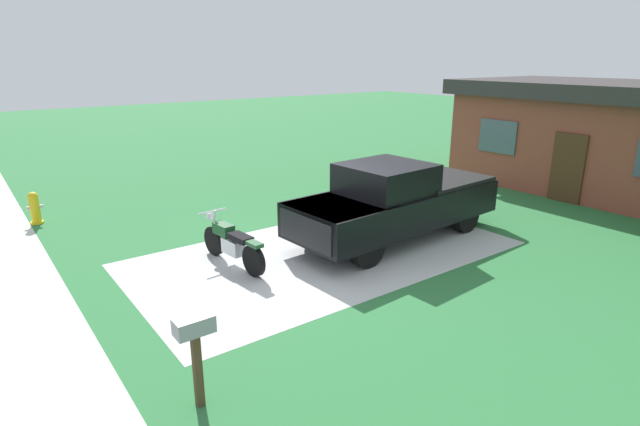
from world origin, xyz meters
TOP-DOWN VIEW (x-y plane):
  - ground_plane at (0.00, 0.00)m, footprint 80.00×80.00m
  - driveway_pad at (0.00, 0.00)m, footprint 4.62×8.54m
  - sidewalk_strip at (0.00, -6.00)m, footprint 36.00×1.80m
  - motorcycle at (-0.68, -1.98)m, footprint 2.21×0.70m
  - pickup_truck at (0.17, 2.05)m, footprint 2.34×5.73m
  - fire_hydrant at (-6.29, -4.93)m, footprint 0.32×0.40m
  - mailbox at (3.21, -4.42)m, footprint 0.26×0.48m
  - neighbor_house at (0.91, 10.99)m, footprint 9.60×5.60m

SIDE VIEW (x-z plane):
  - ground_plane at x=0.00m, z-range 0.00..0.00m
  - driveway_pad at x=0.00m, z-range 0.00..0.01m
  - sidewalk_strip at x=0.00m, z-range 0.00..0.01m
  - fire_hydrant at x=-6.29m, z-range -0.01..0.86m
  - motorcycle at x=-0.68m, z-range -0.07..1.02m
  - pickup_truck at x=0.17m, z-range 0.00..1.90m
  - mailbox at x=3.21m, z-range 0.35..1.61m
  - neighbor_house at x=0.91m, z-range 0.04..3.54m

